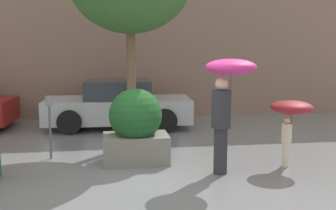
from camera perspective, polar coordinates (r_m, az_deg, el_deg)
name	(u,v)px	position (r m, az deg, el deg)	size (l,w,h in m)	color
ground_plane	(149,177)	(7.50, -2.55, -9.77)	(40.00, 40.00, 0.00)	slate
building_facade	(128,23)	(13.64, -5.41, 10.98)	(18.00, 0.30, 6.00)	#8C6B5B
planter_box	(136,127)	(8.27, -4.41, -2.95)	(1.27, 1.04, 1.47)	gray
person_adult	(227,88)	(7.48, 8.01, 2.25)	(0.90, 0.90, 2.07)	#2D2D33
person_child	(291,112)	(8.26, 16.33, -0.88)	(0.80, 0.80, 1.27)	beige
parked_car_near	(118,106)	(11.96, -6.72, -0.07)	(4.13, 2.14, 1.34)	#B7BCC1
parking_meter	(49,114)	(8.80, -15.76, -1.18)	(0.14, 0.14, 1.30)	#595B60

